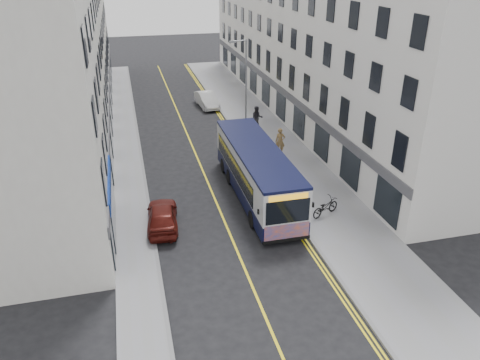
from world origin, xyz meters
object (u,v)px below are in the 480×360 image
pedestrian_near (280,141)px  car_white (207,100)px  city_bus (257,171)px  streetlamp (245,88)px  car_maroon (162,216)px  pedestrian_far (257,118)px  bicycle (325,207)px

pedestrian_near → car_white: size_ratio=0.46×
city_bus → streetlamp: bearing=79.8°
car_white → car_maroon: 22.28m
car_white → car_maroon: (-6.40, -21.34, -0.02)m
city_bus → pedestrian_near: city_bus is taller
car_white → car_maroon: car_white is taller
streetlamp → pedestrian_far: streetlamp is taller
bicycle → pedestrian_near: (0.37, 9.19, 0.47)m
city_bus → car_white: 19.30m
pedestrian_near → pedestrian_far: pedestrian_far is taller
city_bus → pedestrian_near: bearing=59.5°
pedestrian_far → city_bus: bearing=-99.6°
bicycle → car_maroon: size_ratio=0.48×
streetlamp → car_white: size_ratio=1.85×
streetlamp → car_maroon: bearing=-124.1°
city_bus → bicycle: bearing=-45.8°
city_bus → car_white: bearing=88.6°
car_maroon → city_bus: bearing=-155.5°
city_bus → pedestrian_near: (3.51, 5.96, -0.67)m
streetlamp → city_bus: size_ratio=0.72×
bicycle → car_maroon: 9.15m
bicycle → pedestrian_far: 14.76m
city_bus → car_maroon: city_bus is taller
bicycle → pedestrian_far: bearing=-25.4°
streetlamp → city_bus: 9.61m
car_maroon → bicycle: bearing=177.9°
pedestrian_near → streetlamp: bearing=137.2°
car_maroon → pedestrian_far: bearing=-119.1°
bicycle → car_white: bearing=-17.9°
city_bus → bicycle: (3.14, -3.23, -1.14)m
car_white → city_bus: bearing=-96.9°
pedestrian_near → pedestrian_far: bearing=108.2°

